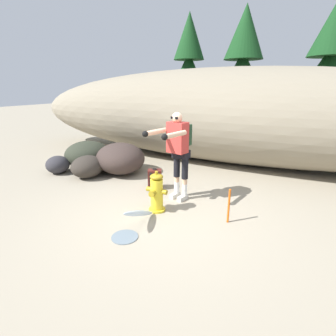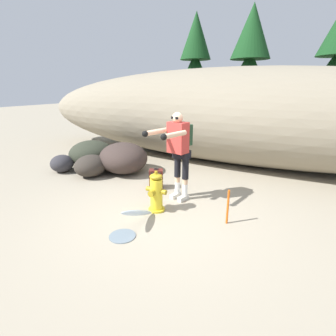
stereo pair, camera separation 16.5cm
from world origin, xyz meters
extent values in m
cube|color=gray|center=(0.00, 0.00, -0.02)|extent=(56.00, 56.00, 0.04)
ellipsoid|color=gray|center=(0.00, 3.98, 1.36)|extent=(14.53, 3.20, 2.72)
cylinder|color=yellow|center=(-0.21, 0.05, 0.02)|extent=(0.31, 0.31, 0.04)
cylinder|color=yellow|center=(-0.21, 0.05, 0.33)|extent=(0.23, 0.23, 0.57)
ellipsoid|color=#9E8419|center=(-0.21, 0.05, 0.66)|extent=(0.24, 0.24, 0.10)
cylinder|color=#9E8419|center=(-0.21, 0.05, 0.74)|extent=(0.06, 0.06, 0.05)
cylinder|color=#9E8419|center=(-0.36, 0.05, 0.40)|extent=(0.09, 0.09, 0.09)
cylinder|color=#9E8419|center=(-0.05, 0.05, 0.40)|extent=(0.09, 0.09, 0.09)
cylinder|color=#9E8419|center=(-0.21, -0.11, 0.40)|extent=(0.11, 0.09, 0.11)
ellipsoid|color=silver|center=(-0.21, -0.53, 0.21)|extent=(0.10, 0.88, 0.46)
cylinder|color=slate|center=(-0.21, -0.96, 0.01)|extent=(0.41, 0.41, 0.01)
cube|color=beige|center=(0.03, 0.68, 0.04)|extent=(0.15, 0.28, 0.09)
cylinder|color=white|center=(0.04, 0.74, 0.21)|extent=(0.10, 0.10, 0.24)
cylinder|color=#DBAD89|center=(0.04, 0.74, 0.39)|extent=(0.10, 0.10, 0.11)
cylinder|color=black|center=(0.04, 0.74, 0.67)|extent=(0.13, 0.13, 0.44)
cube|color=beige|center=(-0.16, 0.72, 0.04)|extent=(0.15, 0.28, 0.09)
cylinder|color=white|center=(-0.15, 0.78, 0.21)|extent=(0.10, 0.10, 0.24)
cylinder|color=#DBAD89|center=(-0.15, 0.78, 0.39)|extent=(0.10, 0.10, 0.11)
cylinder|color=black|center=(-0.15, 0.78, 0.67)|extent=(0.13, 0.13, 0.44)
cube|color=black|center=(-0.05, 0.76, 0.94)|extent=(0.35, 0.26, 0.16)
cube|color=#B2332D|center=(-0.08, 0.64, 1.28)|extent=(0.40, 0.31, 0.58)
cube|color=#1E3823|center=(-0.04, 0.84, 1.31)|extent=(0.31, 0.21, 0.40)
sphere|color=#DBAD89|center=(-0.08, 0.62, 1.65)|extent=(0.20, 0.20, 0.20)
cube|color=black|center=(-0.10, 0.54, 1.65)|extent=(0.15, 0.05, 0.04)
cylinder|color=#DBAD89|center=(0.06, 0.24, 1.41)|extent=(0.21, 0.59, 0.09)
sphere|color=black|center=(0.00, -0.03, 1.41)|extent=(0.11, 0.11, 0.11)
cylinder|color=#DBAD89|center=(-0.37, 0.33, 1.41)|extent=(0.21, 0.59, 0.09)
sphere|color=black|center=(-0.43, 0.06, 1.41)|extent=(0.11, 0.11, 0.11)
cube|color=#511E19|center=(-0.77, 0.96, 0.22)|extent=(0.36, 0.32, 0.44)
cube|color=#511E19|center=(-0.84, 1.08, 0.15)|extent=(0.21, 0.15, 0.20)
torus|color=black|center=(-0.77, 0.96, 0.46)|extent=(0.10, 0.10, 0.02)
cube|color=black|center=(-0.79, 0.82, 0.22)|extent=(0.06, 0.05, 0.37)
cube|color=black|center=(-0.65, 0.90, 0.22)|extent=(0.06, 0.05, 0.37)
ellipsoid|color=#372C28|center=(-2.12, 1.52, 0.40)|extent=(1.85, 1.80, 0.79)
ellipsoid|color=#312B25|center=(-2.67, 0.88, 0.27)|extent=(0.88, 0.97, 0.54)
ellipsoid|color=#2C3025|center=(-3.24, 1.50, 0.37)|extent=(1.65, 1.67, 0.75)
ellipsoid|color=#2E2D32|center=(-3.59, 0.75, 0.23)|extent=(0.79, 0.80, 0.46)
cylinder|color=#47331E|center=(-3.00, 8.10, 0.68)|extent=(0.26, 0.26, 1.36)
cone|color=#143D19|center=(-3.00, 8.10, 2.56)|extent=(2.15, 2.15, 2.39)
cone|color=#143D19|center=(-3.00, 8.10, 4.35)|extent=(1.40, 1.40, 1.99)
cylinder|color=#47331E|center=(-0.41, 7.44, 0.61)|extent=(0.28, 0.28, 1.23)
cone|color=#143D19|center=(-0.41, 7.44, 2.41)|extent=(2.35, 2.35, 2.37)
cone|color=#143D19|center=(-0.41, 7.44, 4.19)|extent=(1.53, 1.53, 1.98)
cylinder|color=#47331E|center=(2.69, 9.65, 0.57)|extent=(0.34, 0.34, 1.15)
cone|color=#143D19|center=(2.69, 9.65, 2.48)|extent=(2.86, 2.86, 2.67)
cylinder|color=#E55914|center=(1.07, 0.21, 0.30)|extent=(0.04, 0.04, 0.60)
camera|label=1|loc=(1.93, -3.70, 2.20)|focal=27.51mm
camera|label=2|loc=(2.08, -3.62, 2.20)|focal=27.51mm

